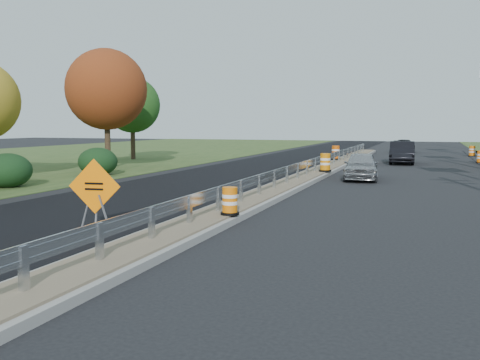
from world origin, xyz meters
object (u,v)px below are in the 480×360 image
(car_silver, at_px, (361,166))
(barrel_median_mid, at_px, (325,163))
(caution_sign, at_px, (95,215))
(barrel_median_far, at_px, (336,153))
(car_dark_far, at_px, (404,146))
(barrel_median_near, at_px, (230,201))
(barrel_shoulder_far, at_px, (472,151))
(car_dark_mid, at_px, (402,152))

(car_silver, bearing_deg, barrel_median_mid, 142.39)
(caution_sign, distance_m, barrel_median_far, 27.02)
(caution_sign, distance_m, barrel_median_mid, 17.28)
(barrel_median_far, height_order, car_dark_far, car_dark_far)
(barrel_median_far, bearing_deg, barrel_median_near, -87.42)
(barrel_median_near, height_order, car_dark_far, car_dark_far)
(barrel_shoulder_far, bearing_deg, barrel_median_near, -103.67)
(barrel_median_near, relative_size, barrel_median_far, 0.79)
(car_silver, height_order, car_dark_mid, car_dark_mid)
(car_dark_mid, bearing_deg, car_dark_far, 89.25)
(caution_sign, xyz_separation_m, barrel_median_far, (1.55, 26.97, 0.22))
(barrel_median_mid, relative_size, car_silver, 0.24)
(barrel_median_mid, relative_size, barrel_median_far, 0.99)
(barrel_shoulder_far, bearing_deg, barrel_median_mid, -112.29)
(caution_sign, height_order, car_silver, caution_sign)
(caution_sign, bearing_deg, barrel_median_near, 36.24)
(caution_sign, distance_m, car_dark_mid, 28.42)
(barrel_median_far, distance_m, barrel_shoulder_far, 14.85)
(barrel_median_near, height_order, barrel_shoulder_far, barrel_median_near)
(car_silver, bearing_deg, barrel_shoulder_far, 68.51)
(barrel_median_near, distance_m, barrel_median_far, 24.40)
(car_dark_far, bearing_deg, barrel_median_near, 88.83)
(barrel_median_far, relative_size, car_dark_mid, 0.21)
(car_dark_mid, bearing_deg, barrel_median_near, -100.48)
(caution_sign, relative_size, car_dark_far, 0.44)
(barrel_median_mid, distance_m, car_dark_far, 26.15)
(barrel_median_near, relative_size, barrel_shoulder_far, 0.86)
(barrel_median_mid, height_order, barrel_shoulder_far, barrel_median_mid)
(barrel_median_mid, xyz_separation_m, barrel_median_far, (-1.10, 9.90, 0.01))
(barrel_shoulder_far, height_order, car_silver, car_silver)
(barrel_median_far, bearing_deg, car_dark_mid, 9.96)
(barrel_median_near, distance_m, car_silver, 13.32)
(barrel_median_near, distance_m, barrel_median_mid, 14.47)
(barrel_median_mid, bearing_deg, barrel_median_near, -90.00)
(barrel_median_mid, relative_size, barrel_shoulder_far, 1.08)
(car_dark_mid, bearing_deg, barrel_median_mid, -110.46)
(barrel_median_far, height_order, car_silver, car_silver)
(caution_sign, height_order, barrel_median_near, caution_sign)
(barrel_shoulder_far, distance_m, car_silver, 23.36)
(barrel_median_far, bearing_deg, car_silver, -74.31)
(barrel_median_far, bearing_deg, caution_sign, -93.29)
(barrel_median_near, xyz_separation_m, car_silver, (2.05, 13.16, 0.09))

